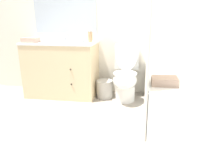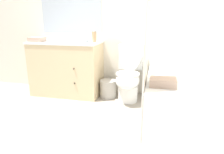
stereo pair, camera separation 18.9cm
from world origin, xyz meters
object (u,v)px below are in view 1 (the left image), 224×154
at_px(toilet, 126,75).
at_px(bathtub, 175,94).
at_px(vanity_cabinet, 62,68).
at_px(wastebasket, 105,89).
at_px(tissue_box, 79,39).
at_px(soap_dispenser, 90,37).
at_px(hand_towel_folded, 31,40).
at_px(bath_towel_folded, 164,81).
at_px(sink_faucet, 65,38).

relative_size(toilet, bathtub, 0.60).
relative_size(vanity_cabinet, wastebasket, 4.05).
relative_size(tissue_box, soap_dispenser, 0.76).
height_order(bathtub, hand_towel_folded, hand_towel_folded).
distance_m(tissue_box, bath_towel_folded, 1.51).
bearing_deg(soap_dispenser, hand_towel_folded, -171.39).
height_order(sink_faucet, bathtub, sink_faucet).
height_order(vanity_cabinet, tissue_box, tissue_box).
relative_size(toilet, wastebasket, 3.28).
bearing_deg(vanity_cabinet, hand_towel_folded, -160.78).
height_order(bathtub, tissue_box, tissue_box).
xyz_separation_m(toilet, wastebasket, (-0.33, 0.04, -0.25)).
bearing_deg(toilet, vanity_cabinet, 176.40).
relative_size(vanity_cabinet, toilet, 1.23).
bearing_deg(toilet, tissue_box, 175.95).
distance_m(toilet, bath_towel_folded, 0.96).
bearing_deg(bathtub, wastebasket, 155.93).
height_order(vanity_cabinet, wastebasket, vanity_cabinet).
bearing_deg(hand_towel_folded, vanity_cabinet, 19.22).
height_order(wastebasket, bath_towel_folded, bath_towel_folded).
bearing_deg(toilet, sink_faucet, 165.25).
xyz_separation_m(wastebasket, soap_dispenser, (-0.21, 0.01, 0.80)).
relative_size(tissue_box, bath_towel_folded, 0.53).
bearing_deg(bath_towel_folded, soap_dispenser, 138.89).
bearing_deg(vanity_cabinet, bathtub, -15.47).
distance_m(sink_faucet, bath_towel_folded, 1.87).
xyz_separation_m(hand_towel_folded, bath_towel_folded, (1.89, -0.75, -0.33)).
bearing_deg(sink_faucet, bath_towel_folded, -36.28).
relative_size(vanity_cabinet, bath_towel_folded, 4.15).
bearing_deg(soap_dispenser, bath_towel_folded, -41.11).
bearing_deg(bath_towel_folded, bathtub, 64.56).
xyz_separation_m(vanity_cabinet, bath_towel_folded, (1.49, -0.89, 0.13)).
relative_size(vanity_cabinet, bathtub, 0.74).
bearing_deg(soap_dispenser, tissue_box, -177.67).
xyz_separation_m(toilet, bathtub, (0.67, -0.40, -0.12)).
bearing_deg(wastebasket, toilet, -7.49).
bearing_deg(toilet, bath_towel_folded, -60.40).
bearing_deg(soap_dispenser, toilet, -6.06).
bearing_deg(vanity_cabinet, bath_towel_folded, -30.83).
bearing_deg(toilet, soap_dispenser, 173.94).
distance_m(sink_faucet, toilet, 1.17).
xyz_separation_m(vanity_cabinet, soap_dispenser, (0.48, -0.01, 0.50)).
height_order(tissue_box, hand_towel_folded, tissue_box).
distance_m(sink_faucet, hand_towel_folded, 0.53).
relative_size(wastebasket, hand_towel_folded, 1.22).
height_order(vanity_cabinet, bath_towel_folded, vanity_cabinet).
bearing_deg(vanity_cabinet, wastebasket, -1.72).
xyz_separation_m(bathtub, soap_dispenser, (-1.21, 0.46, 0.68)).
bearing_deg(bath_towel_folded, vanity_cabinet, 149.17).
height_order(vanity_cabinet, bathtub, vanity_cabinet).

